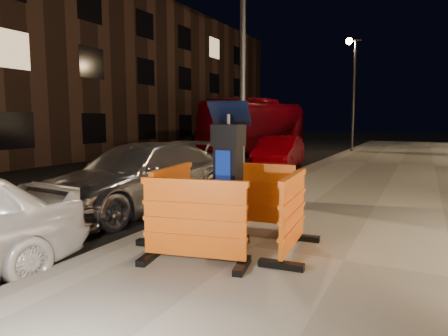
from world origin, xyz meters
The scene contains 13 objects.
ground_plane centered at (0.00, 0.00, 0.00)m, with size 120.00×120.00×0.00m, color black.
sidewalk centered at (3.00, 0.00, 0.07)m, with size 6.00×60.00×0.15m, color gray.
kerb centered at (0.00, 0.00, 0.07)m, with size 0.30×60.00×0.15m, color slate.
parking_kiosk centered at (1.37, -0.01, 1.10)m, with size 0.60×0.60×1.90m, color black.
barrier_front centered at (1.37, -0.96, 0.68)m, with size 1.36×0.56×1.06m, color orange.
barrier_back centered at (1.37, 0.94, 0.68)m, with size 1.36×0.56×1.06m, color orange.
barrier_kerbside centered at (0.42, -0.01, 0.68)m, with size 1.36×0.56×1.06m, color orange.
barrier_bldgside centered at (2.32, -0.01, 0.68)m, with size 1.36×0.56×1.06m, color orange.
car_silver centered at (-1.55, 1.69, 0.00)m, with size 1.98×4.87×1.41m, color silver.
car_red centered at (-1.11, 9.53, 0.00)m, with size 1.35×3.88×1.28m, color #8F030E.
bus_doubledecker centered at (-5.08, 17.42, 0.00)m, with size 2.57×10.99×3.06m, color maroon.
street_lamp_mid centered at (0.25, 3.00, 3.15)m, with size 0.12×0.12×6.00m, color #3F3F44.
street_lamp_far centered at (0.25, 18.00, 3.15)m, with size 0.12×0.12×6.00m, color #3F3F44.
Camera 1 is at (3.83, -5.04, 1.93)m, focal length 32.00 mm.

